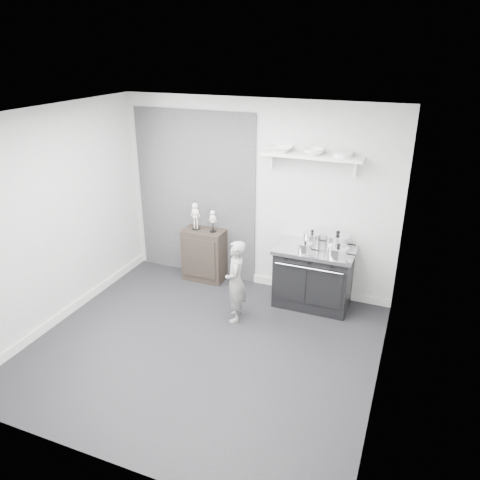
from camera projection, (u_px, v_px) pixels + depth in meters
name	position (u px, v px, depth m)	size (l,w,h in m)	color
ground	(203.00, 347.00, 5.58)	(4.00, 4.00, 0.00)	black
room_shell	(197.00, 213.00, 5.10)	(4.02, 3.62, 2.71)	#ABABA9
wall_shelf	(312.00, 157.00, 5.96)	(1.30, 0.26, 0.24)	silver
stove	(313.00, 276.00, 6.35)	(1.05, 0.65, 0.84)	black
side_cabinet	(205.00, 255.00, 7.06)	(0.61, 0.36, 0.80)	black
child	(236.00, 281.00, 5.95)	(0.40, 0.26, 1.10)	gray
pot_back_left	(312.00, 239.00, 6.28)	(0.33, 0.25, 0.21)	silver
pot_back_right	(337.00, 242.00, 6.13)	(0.40, 0.32, 0.26)	silver
pot_front_right	(338.00, 252.00, 5.91)	(0.35, 0.27, 0.19)	silver
pot_front_center	(305.00, 248.00, 6.04)	(0.27, 0.18, 0.16)	silver
skeleton_full	(195.00, 214.00, 6.85)	(0.13, 0.08, 0.47)	beige
skeleton_torso	(213.00, 220.00, 6.78)	(0.11, 0.07, 0.38)	beige
bowl_large	(281.00, 149.00, 6.07)	(0.30, 0.30, 0.07)	white
bowl_small	(314.00, 152.00, 5.92)	(0.25, 0.25, 0.08)	white
plate_stack	(343.00, 155.00, 5.80)	(0.24, 0.24, 0.06)	silver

